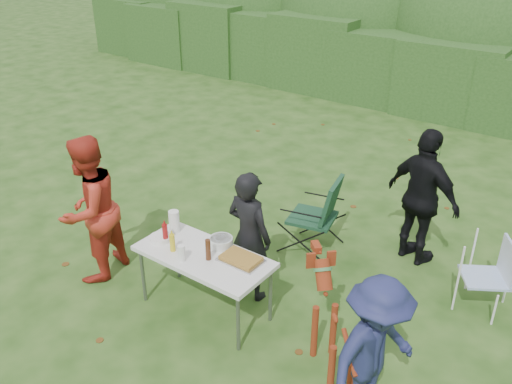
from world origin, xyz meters
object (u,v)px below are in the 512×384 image
Objects in this scene: dog at (334,332)px; camping_chair at (312,213)px; child at (375,354)px; person_cook at (249,236)px; person_red_jacket at (90,210)px; person_black_puffy at (423,198)px; paper_towel_roll at (174,222)px; ketchup_bottle at (165,233)px; lawn_chair at (485,275)px; mustard_bottle at (172,243)px; folding_table at (204,259)px; beer_bottle at (208,250)px.

dog is 2.24m from camping_chair.
camping_chair is (-1.83, 2.07, -0.22)m from child.
person_red_jacket is at bearing 26.53° from person_cook.
person_black_puffy reaches higher than paper_towel_roll.
ketchup_bottle is (1.03, 0.20, -0.05)m from person_red_jacket.
lawn_chair is 4.26× the size of mustard_bottle.
paper_towel_roll is (-2.06, -2.19, -0.01)m from person_black_puffy.
person_cook reaches higher than child.
lawn_chair is 3.54m from ketchup_bottle.
folding_table is at bearing 76.27° from person_black_puffy.
person_red_jacket reaches higher than beer_bottle.
ketchup_bottle is (-0.71, -0.59, 0.07)m from person_cook.
child is at bearing -3.27° from mustard_bottle.
folding_table is 1.37× the size of dog.
person_black_puffy is 8.03× the size of ketchup_bottle.
camping_chair is 2.05m from mustard_bottle.
beer_bottle reaches higher than lawn_chair.
person_black_puffy reaches higher than lawn_chair.
folding_table is 0.38m from mustard_bottle.
dog is (1.39, -0.55, -0.26)m from person_cook.
person_red_jacket is at bearing 59.46° from person_black_puffy.
mustard_bottle is (-0.31, -0.14, 0.15)m from folding_table.
paper_towel_roll is at bearing -1.99° from lawn_chair.
dog reaches higher than ketchup_bottle.
ketchup_bottle is (-0.50, -0.06, 0.16)m from folding_table.
ketchup_bottle is 0.60m from beer_bottle.
person_red_jacket is at bearing -170.47° from folding_table.
child reaches higher than folding_table.
paper_towel_roll is (-3.02, -1.71, 0.44)m from lawn_chair.
lawn_chair is (2.44, 1.88, -0.26)m from folding_table.
folding_table is 1.61m from dog.
person_cook is at bearing 25.36° from paper_towel_roll.
dog is at bearing 160.55° from person_cook.
mustard_bottle is 0.91× the size of ketchup_bottle.
beer_bottle is at bearing -16.54° from paper_towel_roll.
person_black_puffy is (1.28, 1.82, 0.10)m from person_cook.
camping_chair is at bearing 84.53° from beer_bottle.
camping_chair reaches higher than folding_table.
ketchup_bottle is 0.92× the size of beer_bottle.
person_red_jacket is at bearing -156.23° from paper_towel_roll.
child reaches higher than paper_towel_roll.
person_red_jacket reaches higher than camping_chair.
dog is 4.98× the size of ketchup_bottle.
camping_chair reaches higher than paper_towel_roll.
lawn_chair is (0.84, 1.89, -0.09)m from dog.
person_red_jacket is 1.72× the size of camping_chair.
folding_table is at bearing 6.48° from ketchup_bottle.
person_cook is 0.88× the size of person_black_puffy.
person_cook is 0.87× the size of person_red_jacket.
ketchup_bottle is (-0.78, -1.85, 0.33)m from camping_chair.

